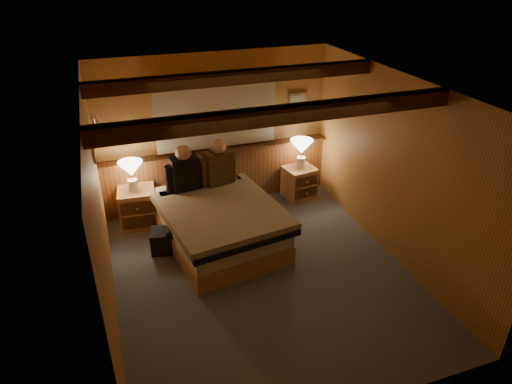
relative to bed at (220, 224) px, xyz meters
name	(u,v)px	position (x,y,z in m)	size (l,w,h in m)	color
floor	(262,274)	(0.32, -0.82, -0.33)	(4.20, 4.20, 0.00)	#585C69
ceiling	(263,89)	(0.32, -0.82, 2.07)	(4.20, 4.20, 0.00)	#CC884C
wall_back	(216,131)	(0.32, 1.28, 0.87)	(3.60, 3.60, 0.00)	#C79447
wall_left	(100,218)	(-1.48, -0.82, 0.87)	(4.20, 4.20, 0.00)	#C79447
wall_right	(395,169)	(2.12, -0.82, 0.87)	(4.20, 4.20, 0.00)	#C79447
wall_front	(355,311)	(0.32, -2.92, 0.87)	(3.60, 3.60, 0.00)	#C79447
wainscot	(219,174)	(0.32, 1.22, 0.15)	(3.60, 0.23, 0.94)	brown
curtain_window	(216,112)	(0.32, 1.21, 1.19)	(2.18, 0.09, 1.11)	#482912
ceiling_beams	(258,93)	(0.32, -0.67, 1.98)	(3.60, 1.65, 0.16)	#482912
coat_rail	(95,126)	(-1.40, 0.76, 1.34)	(0.05, 0.55, 0.24)	white
framed_print	(298,101)	(1.67, 1.26, 1.22)	(0.30, 0.04, 0.25)	tan
bed	(220,224)	(0.00, 0.00, 0.00)	(1.69, 2.05, 0.64)	tan
nightstand_left	(138,207)	(-1.00, 0.92, -0.04)	(0.57, 0.53, 0.58)	tan
nightstand_right	(299,182)	(1.62, 0.94, -0.07)	(0.54, 0.50, 0.52)	tan
lamp_left	(131,171)	(-1.03, 0.91, 0.57)	(0.35, 0.35, 0.45)	white
lamp_right	(301,148)	(1.64, 0.96, 0.53)	(0.37, 0.37, 0.48)	white
person_left	(185,171)	(-0.32, 0.61, 0.58)	(0.57, 0.27, 0.70)	black
person_right	(219,165)	(0.18, 0.64, 0.59)	(0.58, 0.30, 0.71)	#47311C
duffel_bag	(171,240)	(-0.68, 0.10, -0.17)	(0.58, 0.42, 0.38)	black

